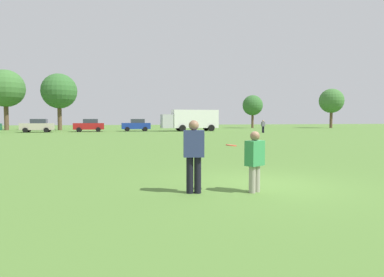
{
  "coord_description": "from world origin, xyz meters",
  "views": [
    {
      "loc": [
        -4.18,
        -8.4,
        1.79
      ],
      "look_at": [
        -1.73,
        1.17,
        1.22
      ],
      "focal_mm": 31.6,
      "sensor_mm": 36.0,
      "label": 1
    }
  ],
  "objects_px": {
    "traffic_cone": "(193,148)",
    "bystander_sideline_watcher": "(263,126)",
    "parked_car_mid_right": "(89,125)",
    "player_thrower": "(194,152)",
    "parked_car_center": "(38,126)",
    "parked_car_near_right": "(136,125)",
    "box_truck": "(191,119)",
    "player_defender": "(255,159)",
    "frisbee": "(231,145)"
  },
  "relations": [
    {
      "from": "frisbee",
      "to": "parked_car_mid_right",
      "type": "bearing_deg",
      "value": 97.06
    },
    {
      "from": "parked_car_center",
      "to": "parked_car_mid_right",
      "type": "distance_m",
      "value": 6.76
    },
    {
      "from": "traffic_cone",
      "to": "box_truck",
      "type": "relative_size",
      "value": 0.06
    },
    {
      "from": "bystander_sideline_watcher",
      "to": "frisbee",
      "type": "bearing_deg",
      "value": -117.42
    },
    {
      "from": "traffic_cone",
      "to": "parked_car_mid_right",
      "type": "bearing_deg",
      "value": 101.82
    },
    {
      "from": "player_thrower",
      "to": "parked_car_center",
      "type": "height_order",
      "value": "parked_car_center"
    },
    {
      "from": "player_defender",
      "to": "bystander_sideline_watcher",
      "type": "distance_m",
      "value": 36.88
    },
    {
      "from": "parked_car_center",
      "to": "parked_car_near_right",
      "type": "relative_size",
      "value": 1.0
    },
    {
      "from": "parked_car_mid_right",
      "to": "parked_car_center",
      "type": "bearing_deg",
      "value": -176.11
    },
    {
      "from": "bystander_sideline_watcher",
      "to": "parked_car_near_right",
      "type": "bearing_deg",
      "value": 146.3
    },
    {
      "from": "traffic_cone",
      "to": "parked_car_center",
      "type": "height_order",
      "value": "parked_car_center"
    },
    {
      "from": "traffic_cone",
      "to": "bystander_sideline_watcher",
      "type": "bearing_deg",
      "value": 56.13
    },
    {
      "from": "parked_car_mid_right",
      "to": "box_truck",
      "type": "height_order",
      "value": "box_truck"
    },
    {
      "from": "frisbee",
      "to": "parked_car_center",
      "type": "distance_m",
      "value": 43.77
    },
    {
      "from": "player_thrower",
      "to": "parked_car_mid_right",
      "type": "relative_size",
      "value": 0.42
    },
    {
      "from": "parked_car_near_right",
      "to": "frisbee",
      "type": "bearing_deg",
      "value": -91.89
    },
    {
      "from": "parked_car_near_right",
      "to": "box_truck",
      "type": "distance_m",
      "value": 8.22
    },
    {
      "from": "player_thrower",
      "to": "traffic_cone",
      "type": "distance_m",
      "value": 10.1
    },
    {
      "from": "box_truck",
      "to": "bystander_sideline_watcher",
      "type": "relative_size",
      "value": 5.09
    },
    {
      "from": "parked_car_mid_right",
      "to": "bystander_sideline_watcher",
      "type": "bearing_deg",
      "value": -23.69
    },
    {
      "from": "frisbee",
      "to": "bystander_sideline_watcher",
      "type": "relative_size",
      "value": 0.16
    },
    {
      "from": "player_thrower",
      "to": "parked_car_mid_right",
      "type": "distance_m",
      "value": 42.72
    },
    {
      "from": "frisbee",
      "to": "box_truck",
      "type": "distance_m",
      "value": 42.8
    },
    {
      "from": "parked_car_near_right",
      "to": "traffic_cone",
      "type": "bearing_deg",
      "value": -89.73
    },
    {
      "from": "frisbee",
      "to": "player_thrower",
      "type": "bearing_deg",
      "value": 176.75
    },
    {
      "from": "player_defender",
      "to": "traffic_cone",
      "type": "distance_m",
      "value": 10.09
    },
    {
      "from": "parked_car_mid_right",
      "to": "bystander_sideline_watcher",
      "type": "distance_m",
      "value": 24.32
    },
    {
      "from": "player_defender",
      "to": "parked_car_mid_right",
      "type": "bearing_deg",
      "value": 97.72
    },
    {
      "from": "player_defender",
      "to": "box_truck",
      "type": "distance_m",
      "value": 42.91
    },
    {
      "from": "player_defender",
      "to": "frisbee",
      "type": "bearing_deg",
      "value": 157.11
    },
    {
      "from": "parked_car_center",
      "to": "frisbee",
      "type": "bearing_deg",
      "value": -74.07
    },
    {
      "from": "player_defender",
      "to": "bystander_sideline_watcher",
      "type": "bearing_deg",
      "value": 63.46
    },
    {
      "from": "traffic_cone",
      "to": "parked_car_center",
      "type": "distance_m",
      "value": 35.04
    },
    {
      "from": "traffic_cone",
      "to": "bystander_sideline_watcher",
      "type": "distance_m",
      "value": 27.68
    },
    {
      "from": "frisbee",
      "to": "player_defender",
      "type": "bearing_deg",
      "value": -22.89
    },
    {
      "from": "player_thrower",
      "to": "bystander_sideline_watcher",
      "type": "xyz_separation_m",
      "value": [
        17.94,
        32.72,
        -0.05
      ]
    },
    {
      "from": "player_defender",
      "to": "player_thrower",
      "type": "bearing_deg",
      "value": 169.34
    },
    {
      "from": "parked_car_mid_right",
      "to": "traffic_cone",
      "type": "bearing_deg",
      "value": -78.18
    },
    {
      "from": "parked_car_mid_right",
      "to": "bystander_sideline_watcher",
      "type": "xyz_separation_m",
      "value": [
        22.27,
        -9.77,
        0.02
      ]
    },
    {
      "from": "traffic_cone",
      "to": "parked_car_center",
      "type": "relative_size",
      "value": 0.11
    },
    {
      "from": "bystander_sideline_watcher",
      "to": "player_thrower",
      "type": "bearing_deg",
      "value": -118.74
    },
    {
      "from": "frisbee",
      "to": "bystander_sideline_watcher",
      "type": "height_order",
      "value": "bystander_sideline_watcher"
    },
    {
      "from": "traffic_cone",
      "to": "parked_car_near_right",
      "type": "relative_size",
      "value": 0.11
    },
    {
      "from": "frisbee",
      "to": "parked_car_center",
      "type": "relative_size",
      "value": 0.06
    },
    {
      "from": "traffic_cone",
      "to": "bystander_sideline_watcher",
      "type": "xyz_separation_m",
      "value": [
        15.42,
        22.97,
        0.72
      ]
    },
    {
      "from": "player_thrower",
      "to": "traffic_cone",
      "type": "bearing_deg",
      "value": 75.5
    },
    {
      "from": "box_truck",
      "to": "parked_car_center",
      "type": "bearing_deg",
      "value": 179.04
    },
    {
      "from": "parked_car_center",
      "to": "parked_car_near_right",
      "type": "bearing_deg",
      "value": 4.57
    },
    {
      "from": "box_truck",
      "to": "bystander_sideline_watcher",
      "type": "bearing_deg",
      "value": -49.96
    },
    {
      "from": "player_thrower",
      "to": "box_truck",
      "type": "distance_m",
      "value": 42.97
    }
  ]
}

